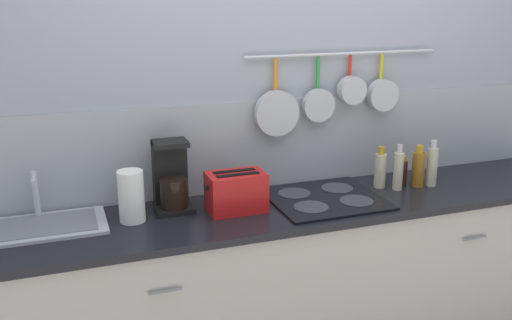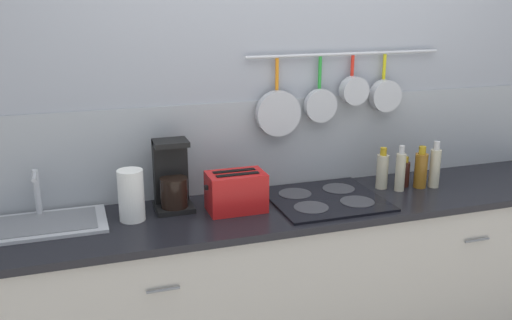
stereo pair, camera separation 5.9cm
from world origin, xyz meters
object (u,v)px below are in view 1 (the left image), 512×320
at_px(toaster, 236,192).
at_px(bottle_vinegar, 418,168).
at_px(bottle_cooking_wine, 398,170).
at_px(coffee_maker, 172,182).
at_px(bottle_dish_soap, 403,172).
at_px(paper_towel_roll, 131,196).
at_px(bottle_hot_sauce, 380,170).
at_px(bottle_olive_oil, 432,166).

distance_m(toaster, bottle_vinegar, 1.02).
bearing_deg(bottle_cooking_wine, coffee_maker, 174.08).
bearing_deg(bottle_cooking_wine, bottle_dish_soap, 38.63).
distance_m(paper_towel_roll, bottle_cooking_wine, 1.37).
height_order(toaster, bottle_hot_sauce, bottle_hot_sauce).
distance_m(bottle_cooking_wine, bottle_vinegar, 0.13).
xyz_separation_m(paper_towel_roll, bottle_cooking_wine, (1.37, -0.03, -0.01)).
bearing_deg(paper_towel_roll, bottle_hot_sauce, 1.33).
distance_m(coffee_maker, bottle_olive_oil, 1.38).
height_order(paper_towel_roll, toaster, paper_towel_roll).
bearing_deg(bottle_olive_oil, bottle_vinegar, 166.32).
relative_size(paper_towel_roll, toaster, 0.83).
xyz_separation_m(paper_towel_roll, bottle_olive_oil, (1.57, -0.04, -0.01)).
bearing_deg(bottle_vinegar, toaster, -179.21).
bearing_deg(bottle_olive_oil, bottle_cooking_wine, 178.22).
distance_m(coffee_maker, bottle_dish_soap, 1.23).
xyz_separation_m(paper_towel_roll, coffee_maker, (0.20, 0.09, 0.02)).
height_order(toaster, bottle_dish_soap, toaster).
height_order(bottle_cooking_wine, bottle_dish_soap, bottle_cooking_wine).
bearing_deg(bottle_hot_sauce, bottle_vinegar, -14.69).
bearing_deg(bottle_dish_soap, bottle_olive_oil, -21.22).
relative_size(bottle_cooking_wine, bottle_olive_oil, 0.97).
bearing_deg(paper_towel_roll, bottle_dish_soap, 0.62).
xyz_separation_m(coffee_maker, bottle_dish_soap, (1.23, -0.07, -0.07)).
bearing_deg(coffee_maker, bottle_hot_sauce, -2.98).
xyz_separation_m(toaster, bottle_olive_oil, (1.09, -0.00, 0.02)).
height_order(toaster, bottle_olive_oil, bottle_olive_oil).
xyz_separation_m(bottle_hot_sauce, bottle_dish_soap, (0.13, -0.01, -0.03)).
height_order(bottle_hot_sauce, bottle_cooking_wine, bottle_cooking_wine).
xyz_separation_m(toaster, bottle_cooking_wine, (0.89, 0.00, 0.01)).
height_order(paper_towel_roll, bottle_cooking_wine, bottle_cooking_wine).
relative_size(toaster, bottle_dish_soap, 1.75).
height_order(paper_towel_roll, coffee_maker, coffee_maker).
distance_m(paper_towel_roll, bottle_hot_sauce, 1.30).
relative_size(toaster, bottle_olive_oil, 1.15).
bearing_deg(bottle_hot_sauce, bottle_dish_soap, -6.43).
bearing_deg(bottle_vinegar, paper_towel_roll, 179.15).
bearing_deg(bottle_cooking_wine, toaster, -179.83).
bearing_deg(bottle_olive_oil, bottle_dish_soap, 158.78).
bearing_deg(bottle_olive_oil, bottle_hot_sauce, 165.58).
relative_size(coffee_maker, bottle_olive_oil, 1.35).
relative_size(toaster, bottle_hot_sauce, 1.30).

